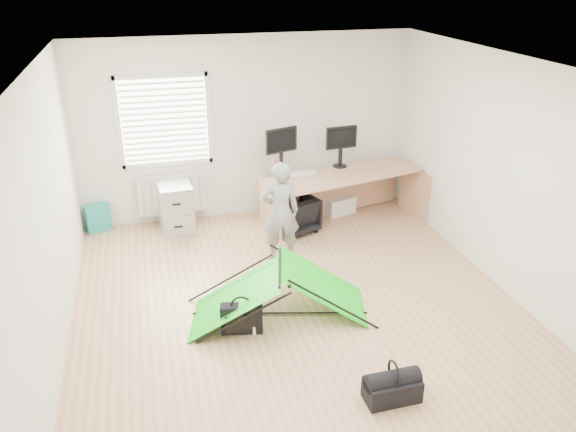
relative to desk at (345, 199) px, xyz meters
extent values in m
plane|color=tan|center=(-1.29, -1.97, -0.39)|extent=(5.50, 5.50, 0.00)
cube|color=silver|center=(-1.29, 0.78, 0.96)|extent=(5.00, 0.02, 2.70)
cube|color=silver|center=(-2.49, 0.74, 1.16)|extent=(1.20, 0.06, 1.20)
cube|color=silver|center=(-2.49, 0.70, 0.06)|extent=(1.00, 0.12, 0.60)
cube|color=tan|center=(0.00, 0.00, 0.00)|extent=(2.42, 1.22, 0.79)
cube|color=#A6A8AC|center=(-2.46, 0.42, -0.04)|extent=(0.50, 0.64, 0.72)
cube|color=black|center=(-0.90, 0.31, 0.64)|extent=(0.52, 0.27, 0.49)
cube|color=black|center=(0.01, 0.32, 0.62)|extent=(0.49, 0.15, 0.46)
cube|color=beige|center=(-0.67, 0.14, 0.41)|extent=(0.49, 0.18, 0.02)
cylinder|color=#BC6972|center=(-1.00, 0.34, 0.51)|extent=(0.08, 0.08, 0.23)
imported|color=black|center=(-0.80, -0.08, -0.13)|extent=(0.74, 0.75, 0.53)
imported|color=gray|center=(-1.21, -0.85, 0.28)|extent=(0.52, 0.36, 1.36)
cube|color=white|center=(0.03, 0.39, -0.26)|extent=(0.56, 0.46, 0.27)
cube|color=teal|center=(-3.57, 0.66, -0.19)|extent=(0.38, 0.26, 0.41)
cube|color=black|center=(-2.00, -2.31, -0.23)|extent=(0.46, 0.22, 0.33)
cube|color=silver|center=(-1.85, -2.36, -0.34)|extent=(0.11, 0.11, 0.10)
cube|color=black|center=(-0.88, -3.66, -0.29)|extent=(0.50, 0.26, 0.22)
camera|label=1|loc=(-2.79, -7.22, 3.22)|focal=35.00mm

